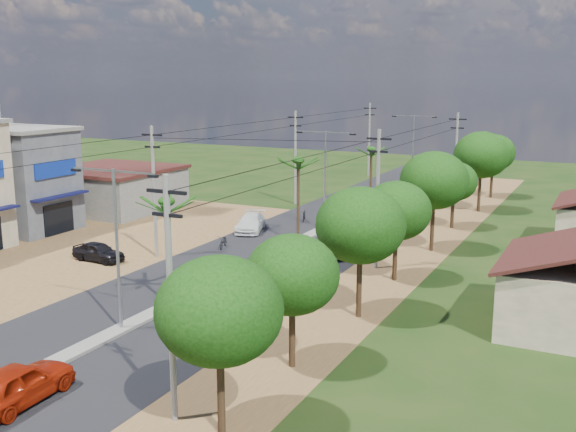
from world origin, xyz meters
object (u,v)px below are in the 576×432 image
car_parked_dark (98,252)px  car_white_far (251,223)px  car_silver_mid (351,246)px  car_red_near (18,385)px

car_parked_dark → car_white_far: bearing=-18.3°
car_silver_mid → car_white_far: size_ratio=0.91×
car_red_near → car_white_far: size_ratio=1.00×
car_white_far → car_parked_dark: bearing=-129.6°
car_silver_mid → car_parked_dark: (-14.76, -8.78, -0.06)m
car_red_near → car_white_far: (-6.50, 29.31, -0.12)m
car_silver_mid → car_white_far: (-10.00, 3.59, -0.02)m
car_white_far → car_parked_dark: 13.25m
car_silver_mid → car_parked_dark: car_silver_mid is taller
car_white_far → car_red_near: bearing=-96.0°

